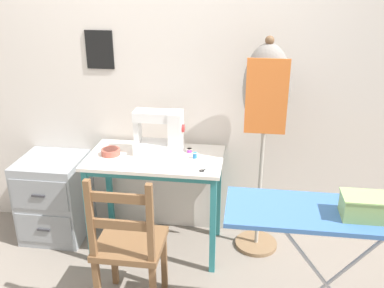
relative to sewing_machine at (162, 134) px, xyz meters
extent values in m
plane|color=gray|center=(-0.04, -0.33, -0.91)|extent=(14.00, 14.00, 0.00)
cube|color=silver|center=(-0.04, 0.27, 0.36)|extent=(10.00, 0.05, 2.55)
cube|color=black|center=(-0.49, 0.24, 0.54)|extent=(0.20, 0.01, 0.28)
cube|color=silver|center=(-0.04, -0.06, -0.16)|extent=(0.96, 0.54, 0.02)
cube|color=teal|center=(-0.04, -0.29, -0.19)|extent=(0.88, 0.03, 0.04)
cube|color=teal|center=(-0.48, -0.29, -0.54)|extent=(0.04, 0.04, 0.74)
cube|color=teal|center=(0.40, -0.29, -0.54)|extent=(0.04, 0.04, 0.74)
cube|color=teal|center=(-0.48, 0.16, -0.54)|extent=(0.04, 0.04, 0.74)
cube|color=teal|center=(0.40, 0.16, -0.54)|extent=(0.04, 0.04, 0.74)
cube|color=white|center=(-0.02, 0.00, -0.11)|extent=(0.34, 0.18, 0.08)
cube|color=white|center=(0.10, 0.00, 0.05)|extent=(0.09, 0.15, 0.23)
cube|color=white|center=(-0.04, 0.00, 0.13)|extent=(0.29, 0.13, 0.07)
cube|color=white|center=(-0.17, 0.00, 0.01)|extent=(0.04, 0.10, 0.16)
cylinder|color=#B22D2D|center=(0.15, 0.00, 0.05)|extent=(0.02, 0.06, 0.06)
cylinder|color=#99999E|center=(0.10, 0.00, 0.18)|extent=(0.01, 0.01, 0.02)
cylinder|color=#B25647|center=(-0.36, -0.08, -0.13)|extent=(0.13, 0.13, 0.04)
cylinder|color=brown|center=(-0.36, -0.08, -0.11)|extent=(0.11, 0.11, 0.01)
cube|color=silver|center=(0.35, -0.21, -0.15)|extent=(0.06, 0.08, 0.00)
cube|color=silver|center=(0.36, -0.22, -0.15)|extent=(0.07, 0.07, 0.00)
torus|color=black|center=(0.32, -0.26, -0.15)|extent=(0.03, 0.03, 0.01)
torus|color=black|center=(0.31, -0.26, -0.15)|extent=(0.03, 0.03, 0.01)
cylinder|color=purple|center=(0.19, 0.04, -0.13)|extent=(0.03, 0.03, 0.03)
cylinder|color=beige|center=(0.19, 0.04, -0.12)|extent=(0.04, 0.04, 0.00)
cylinder|color=beige|center=(0.19, 0.04, -0.15)|extent=(0.04, 0.04, 0.00)
cylinder|color=#2875C1|center=(0.24, -0.06, -0.13)|extent=(0.03, 0.03, 0.04)
cylinder|color=beige|center=(0.24, -0.06, -0.11)|extent=(0.04, 0.04, 0.00)
cylinder|color=beige|center=(0.24, -0.06, -0.15)|extent=(0.04, 0.04, 0.00)
cube|color=brown|center=(-0.07, -0.67, -0.46)|extent=(0.40, 0.38, 0.04)
cube|color=brown|center=(-0.24, -0.51, -0.70)|extent=(0.04, 0.04, 0.43)
cube|color=brown|center=(0.10, -0.51, -0.70)|extent=(0.04, 0.04, 0.43)
cube|color=brown|center=(-0.24, -0.83, -0.20)|extent=(0.04, 0.04, 0.48)
cube|color=brown|center=(0.10, -0.83, -0.20)|extent=(0.04, 0.04, 0.48)
cube|color=brown|center=(-0.07, -0.83, -0.06)|extent=(0.34, 0.02, 0.06)
cube|color=brown|center=(-0.07, -0.83, -0.23)|extent=(0.34, 0.02, 0.06)
cube|color=#93999E|center=(-0.87, 0.01, -0.58)|extent=(0.47, 0.46, 0.65)
cube|color=gray|center=(-0.87, -0.22, -0.44)|extent=(0.43, 0.01, 0.24)
cube|color=#333338|center=(-0.87, -0.23, -0.44)|extent=(0.10, 0.01, 0.02)
cube|color=gray|center=(-0.87, -0.22, -0.73)|extent=(0.43, 0.01, 0.24)
cube|color=#333338|center=(-0.87, -0.23, -0.73)|extent=(0.10, 0.01, 0.02)
cylinder|color=#846647|center=(0.71, 0.06, -0.90)|extent=(0.32, 0.32, 0.03)
cylinder|color=#ADA89E|center=(0.71, 0.06, -0.37)|extent=(0.03, 0.03, 1.02)
ellipsoid|color=gray|center=(0.71, 0.06, 0.34)|extent=(0.32, 0.23, 0.59)
sphere|color=brown|center=(0.71, 0.06, 0.65)|extent=(0.06, 0.06, 0.06)
cube|color=orange|center=(0.71, -0.06, 0.31)|extent=(0.27, 0.01, 0.50)
cube|color=#3D6BAD|center=(1.06, -0.85, -0.05)|extent=(1.10, 0.38, 0.02)
cylinder|color=#B7B7BC|center=(1.06, -0.85, -0.48)|extent=(0.68, 0.02, 0.87)
cylinder|color=#B7B7BC|center=(1.06, -0.85, -0.48)|extent=(0.68, 0.02, 0.87)
cube|color=#8EB266|center=(1.17, -0.89, 0.02)|extent=(0.20, 0.14, 0.11)
cube|color=#9DC470|center=(1.17, -0.89, 0.08)|extent=(0.21, 0.15, 0.01)
camera|label=1|loc=(0.60, -2.76, 1.07)|focal=40.00mm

